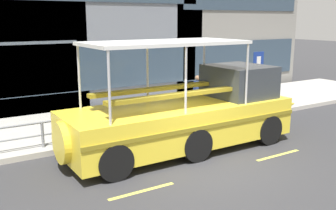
% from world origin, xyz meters
% --- Properties ---
extents(ground_plane, '(120.00, 120.00, 0.00)m').
position_xyz_m(ground_plane, '(0.00, 0.00, 0.00)').
color(ground_plane, '#333335').
extents(sidewalk, '(32.00, 4.80, 0.18)m').
position_xyz_m(sidewalk, '(0.00, 5.60, 0.09)').
color(sidewalk, '#A8A59E').
rests_on(sidewalk, ground_plane).
extents(curb_edge, '(32.00, 0.18, 0.18)m').
position_xyz_m(curb_edge, '(0.00, 3.11, 0.09)').
color(curb_edge, '#B2ADA3').
rests_on(curb_edge, ground_plane).
extents(lane_centreline, '(25.80, 0.12, 0.01)m').
position_xyz_m(lane_centreline, '(-0.00, -0.68, 0.00)').
color(lane_centreline, '#DBD64C').
rests_on(lane_centreline, ground_plane).
extents(curb_guardrail, '(10.86, 0.09, 0.84)m').
position_xyz_m(curb_guardrail, '(-0.11, 3.45, 0.75)').
color(curb_guardrail, gray).
rests_on(curb_guardrail, sidewalk).
extents(parking_sign, '(0.60, 0.12, 2.54)m').
position_xyz_m(parking_sign, '(5.93, 3.87, 1.91)').
color(parking_sign, '#4C4F54').
rests_on(parking_sign, sidewalk).
extents(duck_tour_boat, '(9.37, 2.58, 3.49)m').
position_xyz_m(duck_tour_boat, '(0.68, 1.42, 1.11)').
color(duck_tour_boat, yellow).
rests_on(duck_tour_boat, ground_plane).
extents(pedestrian_near_bow, '(0.45, 0.21, 1.55)m').
position_xyz_m(pedestrian_near_bow, '(3.42, 4.96, 1.12)').
color(pedestrian_near_bow, '#47423D').
rests_on(pedestrian_near_bow, sidewalk).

